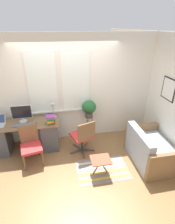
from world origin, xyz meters
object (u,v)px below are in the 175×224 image
object	(u,v)px
plant_stand	(89,120)
potted_plant	(89,108)
desk_chair_wooden	(31,144)
office_chair_swivel	(83,136)
mouse	(36,123)
desk_lamp	(53,107)
keyboard	(22,125)
book_stack	(51,120)
couch_loveseat	(150,150)
folding_stool	(101,161)
monitor	(22,113)

from	to	relation	value
plant_stand	potted_plant	bearing A→B (deg)	-90.00
plant_stand	desk_chair_wooden	bearing A→B (deg)	-154.81
desk_chair_wooden	office_chair_swivel	distance (m)	1.20
mouse	desk_lamp	bearing A→B (deg)	34.38
keyboard	desk_lamp	distance (m)	0.82
book_stack	plant_stand	distance (m)	1.09
book_stack	office_chair_swivel	bearing A→B (deg)	-15.90
keyboard	desk_chair_wooden	xyz separation A→B (m)	(0.18, -0.35, -0.31)
desk_chair_wooden	potted_plant	bearing A→B (deg)	13.24
desk_chair_wooden	couch_loveseat	distance (m)	2.68
mouse	office_chair_swivel	bearing A→B (deg)	-14.08
keyboard	desk_lamp	size ratio (longest dim) A/B	1.13
keyboard	desk_chair_wooden	world-z (taller)	desk_chair_wooden
folding_stool	plant_stand	bearing A→B (deg)	89.13
mouse	book_stack	world-z (taller)	book_stack
potted_plant	folding_stool	size ratio (longest dim) A/B	1.07
office_chair_swivel	potted_plant	size ratio (longest dim) A/B	2.07
book_stack	folding_stool	size ratio (longest dim) A/B	0.60
book_stack	desk_chair_wooden	xyz separation A→B (m)	(-0.47, -0.31, -0.41)
office_chair_swivel	folding_stool	size ratio (longest dim) A/B	2.21
book_stack	potted_plant	world-z (taller)	potted_plant
desk_lamp	couch_loveseat	bearing A→B (deg)	-28.38
couch_loveseat	potted_plant	world-z (taller)	potted_plant
monitor	keyboard	distance (m)	0.29
mouse	desk_lamp	size ratio (longest dim) A/B	0.15
desk_lamp	monitor	bearing A→B (deg)	-172.23
desk_chair_wooden	office_chair_swivel	xyz separation A→B (m)	(1.19, 0.10, 0.01)
keyboard	potted_plant	xyz separation A→B (m)	(1.62, 0.33, 0.16)
keyboard	couch_loveseat	bearing A→B (deg)	-16.53
desk_chair_wooden	keyboard	bearing A→B (deg)	104.68
keyboard	book_stack	xyz separation A→B (m)	(0.64, -0.04, 0.10)
potted_plant	monitor	bearing A→B (deg)	-175.57
plant_stand	couch_loveseat	bearing A→B (deg)	-44.38
office_chair_swivel	folding_stool	world-z (taller)	office_chair_swivel
couch_loveseat	folding_stool	size ratio (longest dim) A/B	3.03
mouse	couch_loveseat	distance (m)	2.69
plant_stand	potted_plant	distance (m)	0.36
mouse	couch_loveseat	size ratio (longest dim) A/B	0.05
keyboard	desk_chair_wooden	bearing A→B (deg)	-63.37
office_chair_swivel	plant_stand	size ratio (longest dim) A/B	1.32
mouse	potted_plant	size ratio (longest dim) A/B	0.14
desk_lamp	couch_loveseat	xyz separation A→B (m)	(2.09, -1.13, -0.75)
book_stack	monitor	bearing A→B (deg)	159.54
desk_chair_wooden	couch_loveseat	xyz separation A→B (m)	(2.63, -0.48, -0.17)
desk_chair_wooden	office_chair_swivel	world-z (taller)	office_chair_swivel
monitor	desk_chair_wooden	size ratio (longest dim) A/B	0.54
desk_lamp	potted_plant	bearing A→B (deg)	1.75
mouse	office_chair_swivel	distance (m)	1.14
couch_loveseat	folding_stool	xyz separation A→B (m)	(-1.20, -0.19, 0.06)
mouse	plant_stand	bearing A→B (deg)	13.18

